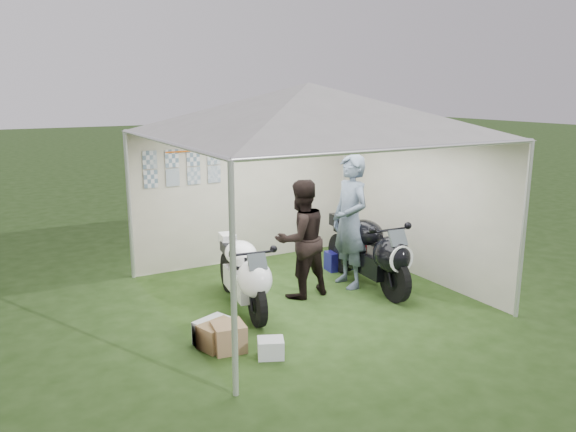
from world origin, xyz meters
name	(u,v)px	position (x,y,z in m)	size (l,w,h in m)	color
ground	(307,295)	(0.00, 0.00, 0.00)	(80.00, 80.00, 0.00)	#213B12
canopy_tent	(307,115)	(0.00, 0.03, 2.58)	(5.66, 5.66, 3.00)	silver
motorcycle_white	(244,272)	(-1.01, -0.06, 0.53)	(0.60, 1.92, 0.95)	black
motorcycle_black	(371,251)	(0.99, -0.19, 0.58)	(0.56, 2.11, 1.04)	black
paddock_stand	(338,260)	(1.06, 0.76, 0.15)	(0.41, 0.26, 0.31)	#2C28BF
person_dark_jacket	(301,239)	(-0.09, 0.03, 0.85)	(0.82, 0.64, 1.69)	black
person_blue_jacket	(350,221)	(0.77, 0.05, 1.00)	(0.73, 0.48, 1.99)	slate
equipment_box	(359,244)	(1.70, 1.07, 0.27)	(0.53, 0.43, 0.53)	black
crate_0	(214,331)	(-1.75, -0.81, 0.14)	(0.42, 0.32, 0.28)	silver
crate_1	(229,337)	(-1.68, -1.07, 0.16)	(0.35, 0.35, 0.32)	#8D6D4C
crate_2	(271,348)	(-1.34, -1.46, 0.11)	(0.29, 0.24, 0.21)	silver
crate_3	(218,335)	(-1.75, -0.94, 0.14)	(0.42, 0.30, 0.28)	olive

